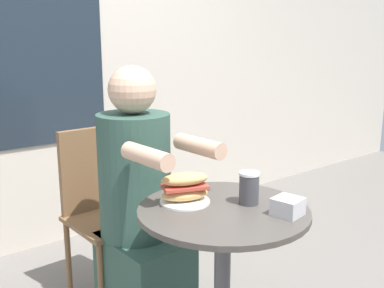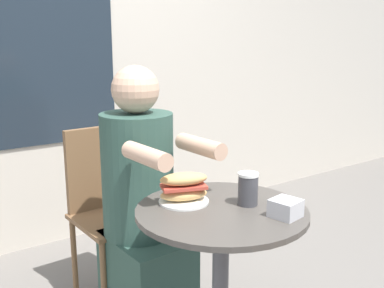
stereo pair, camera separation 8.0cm
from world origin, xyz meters
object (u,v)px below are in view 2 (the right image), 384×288
at_px(cafe_table, 221,260).
at_px(drink_cup, 248,189).
at_px(seated_diner, 143,219).
at_px(diner_chair, 108,198).
at_px(sandwich_on_plate, 184,189).

relative_size(cafe_table, drink_cup, 6.00).
height_order(cafe_table, seated_diner, seated_diner).
relative_size(cafe_table, diner_chair, 0.82).
bearing_deg(seated_diner, drink_cup, 105.16).
xyz_separation_m(cafe_table, diner_chair, (-0.06, 0.82, 0.01)).
distance_m(seated_diner, drink_cup, 0.58).
relative_size(seated_diner, sandwich_on_plate, 6.20).
xyz_separation_m(sandwich_on_plate, drink_cup, (0.17, -0.15, 0.01)).
xyz_separation_m(diner_chair, drink_cup, (0.16, -0.85, 0.25)).
height_order(sandwich_on_plate, drink_cup, drink_cup).
distance_m(diner_chair, seated_diner, 0.34).
bearing_deg(cafe_table, drink_cup, -12.94).
bearing_deg(cafe_table, sandwich_on_plate, 119.04).
xyz_separation_m(cafe_table, drink_cup, (0.10, -0.02, 0.26)).
distance_m(cafe_table, seated_diner, 0.48).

